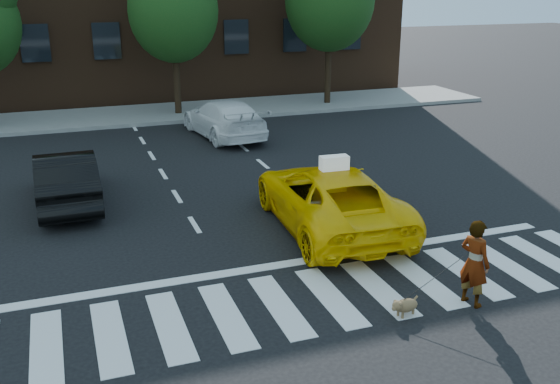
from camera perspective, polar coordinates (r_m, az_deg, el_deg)
name	(u,v)px	position (r m, az deg, el deg)	size (l,w,h in m)	color
ground	(330,297)	(11.83, 4.62, -9.53)	(120.00, 120.00, 0.00)	black
crosswalk	(330,297)	(11.83, 4.62, -9.51)	(13.00, 2.40, 0.01)	silver
stop_line	(299,262)	(13.14, 1.73, -6.40)	(12.00, 0.30, 0.01)	silver
sidewalk_far	(165,113)	(27.84, -10.46, 7.11)	(30.00, 4.00, 0.15)	slate
taxi	(330,197)	(14.72, 4.56, -0.50)	(2.47, 5.35, 1.49)	#F9C005
black_sedan	(66,178)	(17.15, -18.97, 1.20)	(1.50, 4.30, 1.42)	black
white_suv	(224,118)	(23.47, -5.15, 6.72)	(1.94, 4.78, 1.39)	white
woman	(475,263)	(11.73, 17.36, -6.21)	(0.60, 0.39, 1.63)	#999999
dog	(404,306)	(11.29, 11.29, -10.16)	(0.61, 0.34, 0.35)	olive
taxi_sign	(334,163)	(14.27, 4.98, 2.68)	(0.65, 0.28, 0.32)	white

